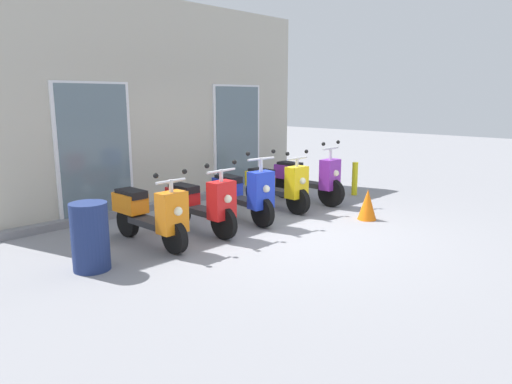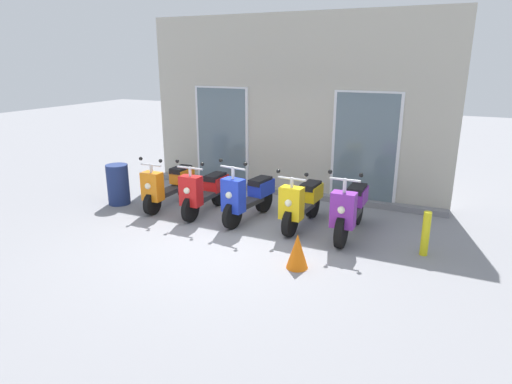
% 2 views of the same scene
% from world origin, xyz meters
% --- Properties ---
extents(ground_plane, '(40.00, 40.00, 0.00)m').
position_xyz_m(ground_plane, '(0.00, 0.00, 0.00)').
color(ground_plane, gray).
extents(storefront_facade, '(6.70, 0.50, 3.80)m').
position_xyz_m(storefront_facade, '(-0.00, 3.03, 1.83)').
color(storefront_facade, '#B2AD9E').
rests_on(storefront_facade, ground_plane).
extents(scooter_orange, '(0.53, 1.59, 1.11)m').
position_xyz_m(scooter_orange, '(-1.85, 1.03, 0.46)').
color(scooter_orange, black).
rests_on(scooter_orange, ground_plane).
extents(scooter_red, '(0.60, 1.55, 1.15)m').
position_xyz_m(scooter_red, '(-0.97, 0.98, 0.46)').
color(scooter_red, black).
rests_on(scooter_red, ground_plane).
extents(scooter_blue, '(0.59, 1.55, 1.23)m').
position_xyz_m(scooter_blue, '(-0.04, 0.99, 0.48)').
color(scooter_blue, black).
rests_on(scooter_blue, ground_plane).
extents(scooter_yellow, '(0.57, 1.54, 1.13)m').
position_xyz_m(scooter_yellow, '(0.97, 1.12, 0.45)').
color(scooter_yellow, black).
rests_on(scooter_yellow, ground_plane).
extents(scooter_purple, '(0.55, 1.68, 1.24)m').
position_xyz_m(scooter_purple, '(1.84, 1.09, 0.47)').
color(scooter_purple, black).
rests_on(scooter_purple, ground_plane).
extents(trash_bin, '(0.44, 0.44, 0.83)m').
position_xyz_m(trash_bin, '(-2.89, 0.71, 0.41)').
color(trash_bin, navy).
rests_on(trash_bin, ground_plane).
extents(traffic_cone, '(0.32, 0.32, 0.52)m').
position_xyz_m(traffic_cone, '(1.48, -0.47, 0.26)').
color(traffic_cone, orange).
rests_on(traffic_cone, ground_plane).
extents(curb_bollard, '(0.12, 0.12, 0.70)m').
position_xyz_m(curb_bollard, '(3.08, 0.78, 0.35)').
color(curb_bollard, yellow).
rests_on(curb_bollard, ground_plane).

